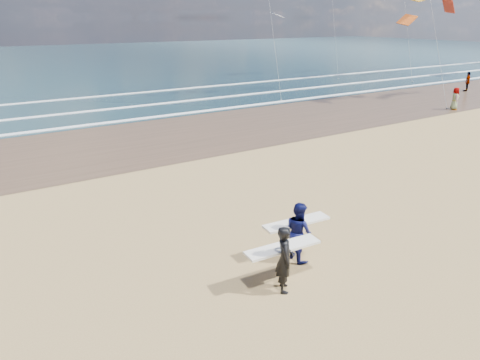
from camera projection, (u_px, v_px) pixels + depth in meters
wet_sand_strip at (343, 108)px, 35.04m from camera, size 220.00×12.00×0.01m
ocean at (130, 58)px, 77.90m from camera, size 220.00×100.00×0.02m
foam_breakers at (271, 91)px, 43.04m from camera, size 220.00×11.70×0.05m
surfer_near at (284, 258)px, 11.36m from camera, size 2.23×1.10×1.90m
surfer_far at (298, 231)px, 12.87m from camera, size 2.23×1.16×1.86m
beachgoer_0 at (455, 99)px, 34.13m from camera, size 0.99×1.02×1.76m
beachgoer_1 at (468, 82)px, 42.72m from camera, size 1.21×0.81×1.91m
kite_0 at (435, 31)px, 34.91m from camera, size 6.38×4.80×10.33m
kite_1 at (273, 31)px, 38.26m from camera, size 5.45×4.70×10.74m
kite_2 at (406, 14)px, 49.24m from camera, size 6.80×4.85×12.53m
kite_5 at (333, 13)px, 51.25m from camera, size 5.47×4.70×13.99m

